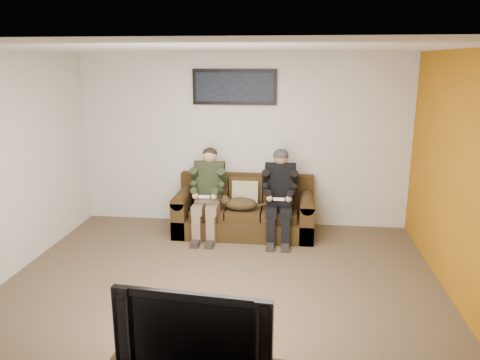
# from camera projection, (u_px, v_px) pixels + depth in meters

# --- Properties ---
(floor) EXTENTS (5.00, 5.00, 0.00)m
(floor) POSITION_uv_depth(u_px,v_px,m) (221.00, 288.00, 5.25)
(floor) COLOR brown
(floor) RESTS_ON ground
(ceiling) EXTENTS (5.00, 5.00, 0.00)m
(ceiling) POSITION_uv_depth(u_px,v_px,m) (218.00, 48.00, 4.61)
(ceiling) COLOR silver
(ceiling) RESTS_ON ground
(wall_back) EXTENTS (5.00, 0.00, 5.00)m
(wall_back) POSITION_uv_depth(u_px,v_px,m) (243.00, 141.00, 7.09)
(wall_back) COLOR beige
(wall_back) RESTS_ON ground
(wall_front) EXTENTS (5.00, 0.00, 5.00)m
(wall_front) POSITION_uv_depth(u_px,v_px,m) (159.00, 266.00, 2.76)
(wall_front) COLOR beige
(wall_front) RESTS_ON ground
(wall_right) EXTENTS (0.00, 4.50, 4.50)m
(wall_right) POSITION_uv_depth(u_px,v_px,m) (468.00, 183.00, 4.65)
(wall_right) COLOR beige
(wall_right) RESTS_ON ground
(accent_wall_right) EXTENTS (0.00, 4.50, 4.50)m
(accent_wall_right) POSITION_uv_depth(u_px,v_px,m) (467.00, 183.00, 4.65)
(accent_wall_right) COLOR #A86810
(accent_wall_right) RESTS_ON ground
(sofa) EXTENTS (2.00, 0.86, 0.82)m
(sofa) POSITION_uv_depth(u_px,v_px,m) (245.00, 212.00, 6.92)
(sofa) COLOR #34240F
(sofa) RESTS_ON ground
(throw_pillow) EXTENTS (0.38, 0.18, 0.38)m
(throw_pillow) POSITION_uv_depth(u_px,v_px,m) (245.00, 193.00, 6.89)
(throw_pillow) COLOR tan
(throw_pillow) RESTS_ON sofa
(throw_blanket) EXTENTS (0.41, 0.20, 0.07)m
(throw_blanket) POSITION_uv_depth(u_px,v_px,m) (207.00, 173.00, 7.10)
(throw_blanket) COLOR gray
(throw_blanket) RESTS_ON sofa
(person_left) EXTENTS (0.51, 0.87, 1.26)m
(person_left) POSITION_uv_depth(u_px,v_px,m) (208.00, 188.00, 6.72)
(person_left) COLOR #7B614C
(person_left) RESTS_ON sofa
(person_right) EXTENTS (0.51, 0.86, 1.26)m
(person_right) POSITION_uv_depth(u_px,v_px,m) (280.00, 190.00, 6.60)
(person_right) COLOR black
(person_right) RESTS_ON sofa
(cat) EXTENTS (0.66, 0.26, 0.24)m
(cat) POSITION_uv_depth(u_px,v_px,m) (240.00, 204.00, 6.66)
(cat) COLOR #49391C
(cat) RESTS_ON sofa
(framed_poster) EXTENTS (1.25, 0.05, 0.52)m
(framed_poster) POSITION_uv_depth(u_px,v_px,m) (235.00, 87.00, 6.88)
(framed_poster) COLOR black
(framed_poster) RESTS_ON wall_back
(television) EXTENTS (1.09, 0.24, 0.62)m
(television) POSITION_uv_depth(u_px,v_px,m) (196.00, 327.00, 3.18)
(television) COLOR black
(television) RESTS_ON tv_stand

